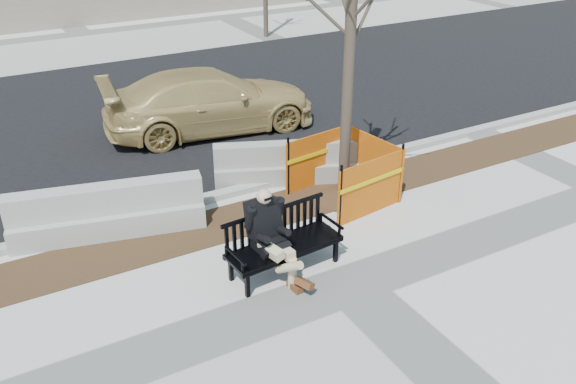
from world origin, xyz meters
name	(u,v)px	position (x,y,z in m)	size (l,w,h in m)	color
ground	(350,284)	(0.00, 0.00, 0.00)	(120.00, 120.00, 0.00)	beige
mulch_strip	(271,211)	(0.00, 2.60, 0.00)	(40.00, 1.20, 0.02)	#47301C
asphalt_street	(162,110)	(0.00, 8.80, 0.00)	(60.00, 10.40, 0.01)	black
curb	(249,188)	(0.00, 3.55, 0.06)	(60.00, 0.25, 0.12)	#9E9B93
bench	(284,270)	(-0.70, 0.81, 0.00)	(1.90, 0.68, 1.01)	black
seated_man	(269,274)	(-0.96, 0.84, 0.00)	(0.63, 1.06, 1.48)	black
tree_fence	(342,198)	(1.45, 2.37, 0.00)	(2.42, 2.42, 6.04)	orange
sedan	(212,129)	(0.62, 6.90, 0.00)	(2.06, 5.08, 1.47)	tan
jersey_barrier_left	(111,233)	(-2.82, 3.30, 0.00)	(3.28, 0.66, 0.94)	#A19F97
jersey_barrier_right	(287,180)	(0.89, 3.56, 0.00)	(2.96, 0.59, 0.85)	gray
far_tree_right	(266,36)	(6.13, 14.63, 0.00)	(2.00, 2.00, 5.39)	#4B4030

